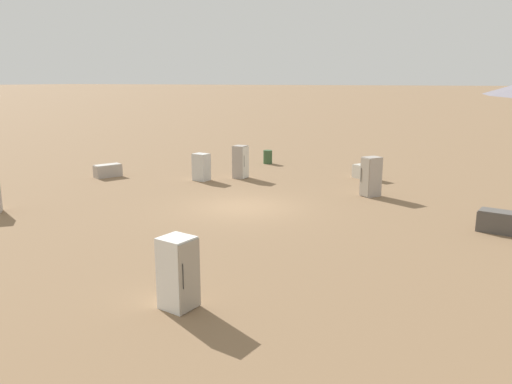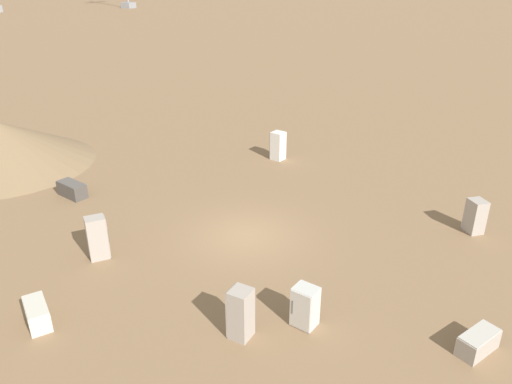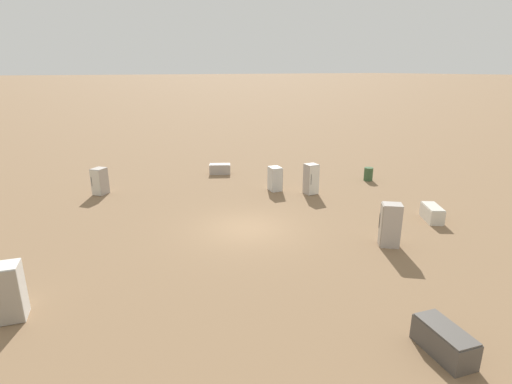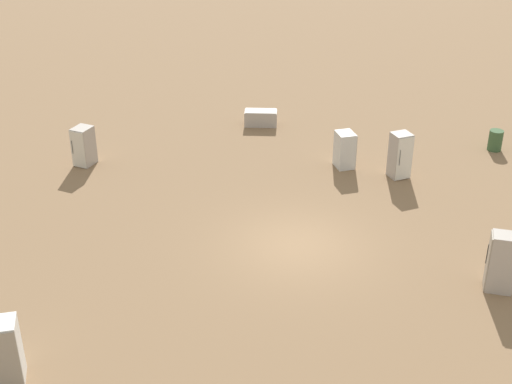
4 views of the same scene
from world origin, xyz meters
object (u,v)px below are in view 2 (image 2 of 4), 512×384
Objects in this scene: discarded_fridge_1 at (478,342)px; discarded_fridge_5 at (37,314)px; discarded_fridge_4 at (278,146)px; discarded_fridge_7 at (72,189)px; discarded_fridge_0 at (305,307)px; discarded_fridge_3 at (97,238)px; discarded_fridge_2 at (475,216)px; discarded_fridge_6 at (240,314)px.

discarded_fridge_1 is 13.85m from discarded_fridge_5.
discarded_fridge_4 is 11.73m from discarded_fridge_7.
discarded_fridge_3 is at bearing 8.25° from discarded_fridge_0.
discarded_fridge_3 is 1.06× the size of discarded_fridge_4.
discarded_fridge_4 is at bearing -150.41° from discarded_fridge_5.
discarded_fridge_2 is 15.82m from discarded_fridge_3.
discarded_fridge_7 is (-5.07, -12.53, -0.50)m from discarded_fridge_6.
discarded_fridge_2 is at bearing -106.35° from discarded_fridge_0.
discarded_fridge_3 is (9.15, -12.91, 0.13)m from discarded_fridge_2.
discarded_fridge_6 is at bearing -161.06° from discarded_fridge_2.
discarded_fridge_3 is at bearing 31.26° from discarded_fridge_1.
discarded_fridge_6 reaches higher than discarded_fridge_4.
discarded_fridge_3 reaches higher than discarded_fridge_6.
discarded_fridge_1 is at bearing -66.01° from discarded_fridge_6.
discarded_fridge_2 is at bearing -99.02° from discarded_fridge_4.
discarded_fridge_0 is at bearing -157.14° from discarded_fridge_2.
discarded_fridge_4 is at bearing 22.89° from discarded_fridge_6.
discarded_fridge_1 is 13.95m from discarded_fridge_3.
discarded_fridge_6 is at bearing 50.89° from discarded_fridge_0.
discarded_fridge_5 reaches higher than discarded_fridge_1.
discarded_fridge_4 is at bearing 120.64° from discarded_fridge_3.
discarded_fridge_4 reaches higher than discarded_fridge_2.
discarded_fridge_2 is 0.95× the size of discarded_fridge_5.
discarded_fridge_0 reaches higher than discarded_fridge_7.
discarded_fridge_0 is 14.55m from discarded_fridge_7.
discarded_fridge_4 is at bearing 117.78° from discarded_fridge_2.
discarded_fridge_1 is (-1.29, 5.10, -0.37)m from discarded_fridge_0.
discarded_fridge_1 is 1.02× the size of discarded_fridge_2.
discarded_fridge_7 reaches higher than discarded_fridge_1.
discarded_fridge_6 reaches higher than discarded_fridge_2.
discarded_fridge_6 reaches higher than discarded_fridge_5.
discarded_fridge_7 is at bearing 154.00° from discarded_fridge_2.
discarded_fridge_6 is at bearing -148.36° from discarded_fridge_4.
discarded_fridge_4 is (-13.12, -7.20, 0.14)m from discarded_fridge_0.
discarded_fridge_0 is at bearing -140.80° from discarded_fridge_4.
discarded_fridge_0 is at bearing 148.48° from discarded_fridge_5.
discarded_fridge_4 is at bearing -25.63° from discarded_fridge_7.
discarded_fridge_2 is at bearing -57.12° from discarded_fridge_1.
discarded_fridge_7 is (-2.34, -19.19, 0.03)m from discarded_fridge_1.
discarded_fridge_6 reaches higher than discarded_fridge_0.
discarded_fridge_5 is at bearing -174.94° from discarded_fridge_2.
discarded_fridge_7 is (9.49, -6.89, -0.47)m from discarded_fridge_4.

